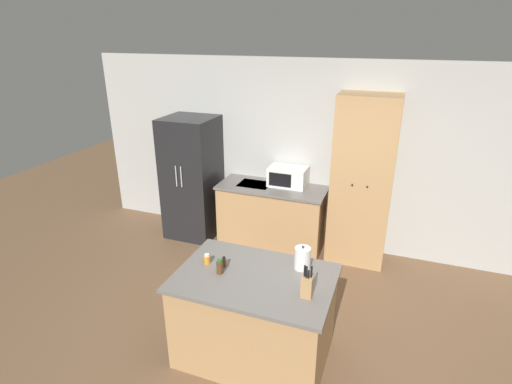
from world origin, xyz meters
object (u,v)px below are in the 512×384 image
at_px(pantry_cabinet, 362,182).
at_px(spice_bottle_tall_dark, 207,259).
at_px(microwave, 288,176).
at_px(refrigerator, 192,178).
at_px(knife_block, 307,286).
at_px(kettle, 302,258).
at_px(spice_bottle_amber_oil, 224,262).
at_px(spice_bottle_short_red, 220,267).

bearing_deg(pantry_cabinet, spice_bottle_tall_dark, -119.02).
relative_size(microwave, spice_bottle_tall_dark, 5.32).
xyz_separation_m(microwave, spice_bottle_tall_dark, (-0.16, -2.16, -0.12)).
bearing_deg(microwave, spice_bottle_tall_dark, -94.21).
xyz_separation_m(refrigerator, spice_bottle_tall_dark, (1.26, -1.99, 0.03)).
distance_m(knife_block, kettle, 0.43).
bearing_deg(spice_bottle_tall_dark, spice_bottle_amber_oil, 1.28).
relative_size(spice_bottle_amber_oil, kettle, 0.44).
distance_m(pantry_cabinet, microwave, 1.01).
height_order(refrigerator, spice_bottle_tall_dark, refrigerator).
bearing_deg(kettle, spice_bottle_amber_oil, -161.35).
relative_size(pantry_cabinet, spice_bottle_tall_dark, 22.84).
height_order(knife_block, kettle, knife_block).
height_order(pantry_cabinet, kettle, pantry_cabinet).
distance_m(pantry_cabinet, spice_bottle_amber_oil, 2.32).
relative_size(microwave, kettle, 2.23).
xyz_separation_m(microwave, kettle, (0.70, -1.92, -0.06)).
relative_size(refrigerator, pantry_cabinet, 0.81).
bearing_deg(pantry_cabinet, refrigerator, -177.65).
bearing_deg(spice_bottle_short_red, refrigerator, 124.44).
height_order(knife_block, spice_bottle_tall_dark, knife_block).
relative_size(pantry_cabinet, kettle, 9.57).
bearing_deg(spice_bottle_amber_oil, spice_bottle_short_red, -84.93).
distance_m(refrigerator, spice_bottle_short_red, 2.55).
height_order(pantry_cabinet, microwave, pantry_cabinet).
height_order(spice_bottle_short_red, spice_bottle_amber_oil, spice_bottle_short_red).
distance_m(pantry_cabinet, spice_bottle_tall_dark, 2.40).
relative_size(spice_bottle_short_red, spice_bottle_amber_oil, 1.38).
height_order(spice_bottle_tall_dark, kettle, kettle).
bearing_deg(refrigerator, spice_bottle_short_red, -55.56).
xyz_separation_m(knife_block, spice_bottle_tall_dark, (-1.00, 0.17, -0.06)).
xyz_separation_m(spice_bottle_tall_dark, spice_bottle_amber_oil, (0.17, 0.00, 0.00)).
distance_m(knife_block, spice_bottle_tall_dark, 1.01).
bearing_deg(microwave, knife_block, -70.15).
bearing_deg(pantry_cabinet, microwave, 176.50).
height_order(microwave, spice_bottle_tall_dark, microwave).
bearing_deg(spice_bottle_short_red, knife_block, -4.16).
height_order(microwave, knife_block, microwave).
relative_size(microwave, spice_bottle_short_red, 3.65).
xyz_separation_m(pantry_cabinet, spice_bottle_amber_oil, (-0.99, -2.09, -0.18)).
relative_size(spice_bottle_tall_dark, spice_bottle_short_red, 0.69).
bearing_deg(kettle, pantry_cabinet, 80.69).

